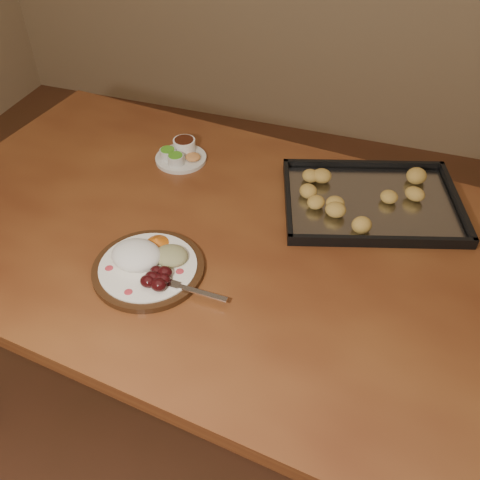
% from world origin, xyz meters
% --- Properties ---
extents(ground, '(4.00, 4.00, 0.00)m').
position_xyz_m(ground, '(0.00, 0.00, 0.00)').
color(ground, brown).
rests_on(ground, ground).
extents(dining_table, '(1.59, 1.06, 0.75)m').
position_xyz_m(dining_table, '(-0.09, 0.21, 0.65)').
color(dining_table, brown).
rests_on(dining_table, ground).
extents(dinner_plate, '(0.32, 0.24, 0.06)m').
position_xyz_m(dinner_plate, '(-0.19, 0.05, 0.77)').
color(dinner_plate, '#331C0E').
rests_on(dinner_plate, dining_table).
extents(condiment_saucer, '(0.14, 0.14, 0.05)m').
position_xyz_m(condiment_saucer, '(-0.29, 0.47, 0.77)').
color(condiment_saucer, silver).
rests_on(condiment_saucer, dining_table).
extents(baking_tray, '(0.50, 0.43, 0.04)m').
position_xyz_m(baking_tray, '(0.24, 0.44, 0.76)').
color(baking_tray, black).
rests_on(baking_tray, dining_table).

